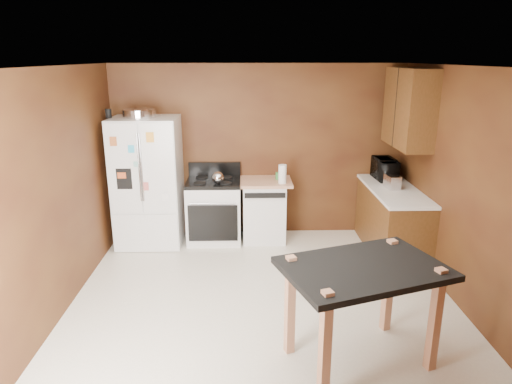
{
  "coord_description": "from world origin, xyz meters",
  "views": [
    {
      "loc": [
        -0.19,
        -4.32,
        2.59
      ],
      "look_at": [
        -0.06,
        0.85,
        1.05
      ],
      "focal_mm": 32.0,
      "sensor_mm": 36.0,
      "label": 1
    }
  ],
  "objects_px": {
    "pen_cup": "(108,113)",
    "dishwasher": "(264,209)",
    "paper_towel": "(282,174)",
    "island": "(363,280)",
    "toaster": "(392,182)",
    "gas_range": "(214,210)",
    "roasting_pan": "(139,113)",
    "refrigerator": "(148,182)",
    "green_canister": "(279,176)",
    "kettle": "(218,178)",
    "microwave": "(385,170)"
  },
  "relations": [
    {
      "from": "pen_cup",
      "to": "dishwasher",
      "type": "relative_size",
      "value": 0.14
    },
    {
      "from": "paper_towel",
      "to": "island",
      "type": "distance_m",
      "value": 2.73
    },
    {
      "from": "toaster",
      "to": "gas_range",
      "type": "distance_m",
      "value": 2.5
    },
    {
      "from": "roasting_pan",
      "to": "refrigerator",
      "type": "bearing_deg",
      "value": -1.24
    },
    {
      "from": "paper_towel",
      "to": "island",
      "type": "bearing_deg",
      "value": -80.08
    },
    {
      "from": "green_canister",
      "to": "toaster",
      "type": "height_order",
      "value": "toaster"
    },
    {
      "from": "gas_range",
      "to": "island",
      "type": "relative_size",
      "value": 0.72
    },
    {
      "from": "dishwasher",
      "to": "pen_cup",
      "type": "bearing_deg",
      "value": -176.39
    },
    {
      "from": "green_canister",
      "to": "island",
      "type": "bearing_deg",
      "value": -80.09
    },
    {
      "from": "roasting_pan",
      "to": "dishwasher",
      "type": "relative_size",
      "value": 0.5
    },
    {
      "from": "roasting_pan",
      "to": "island",
      "type": "height_order",
      "value": "roasting_pan"
    },
    {
      "from": "roasting_pan",
      "to": "paper_towel",
      "type": "bearing_deg",
      "value": -2.01
    },
    {
      "from": "kettle",
      "to": "toaster",
      "type": "relative_size",
      "value": 0.7
    },
    {
      "from": "island",
      "to": "paper_towel",
      "type": "bearing_deg",
      "value": 99.92
    },
    {
      "from": "roasting_pan",
      "to": "refrigerator",
      "type": "height_order",
      "value": "roasting_pan"
    },
    {
      "from": "green_canister",
      "to": "gas_range",
      "type": "relative_size",
      "value": 0.09
    },
    {
      "from": "gas_range",
      "to": "island",
      "type": "xyz_separation_m",
      "value": [
        1.44,
        -2.81,
        0.32
      ]
    },
    {
      "from": "pen_cup",
      "to": "dishwasher",
      "type": "distance_m",
      "value": 2.52
    },
    {
      "from": "pen_cup",
      "to": "dishwasher",
      "type": "xyz_separation_m",
      "value": [
        2.08,
        0.13,
        -1.41
      ]
    },
    {
      "from": "green_canister",
      "to": "refrigerator",
      "type": "xyz_separation_m",
      "value": [
        -1.84,
        -0.15,
        -0.04
      ]
    },
    {
      "from": "roasting_pan",
      "to": "kettle",
      "type": "relative_size",
      "value": 2.62
    },
    {
      "from": "gas_range",
      "to": "dishwasher",
      "type": "distance_m",
      "value": 0.72
    },
    {
      "from": "roasting_pan",
      "to": "toaster",
      "type": "xyz_separation_m",
      "value": [
        3.37,
        -0.39,
        -0.87
      ]
    },
    {
      "from": "island",
      "to": "toaster",
      "type": "bearing_deg",
      "value": 67.61
    },
    {
      "from": "gas_range",
      "to": "island",
      "type": "distance_m",
      "value": 3.17
    },
    {
      "from": "toaster",
      "to": "refrigerator",
      "type": "relative_size",
      "value": 0.13
    },
    {
      "from": "microwave",
      "to": "gas_range",
      "type": "bearing_deg",
      "value": 87.54
    },
    {
      "from": "green_canister",
      "to": "dishwasher",
      "type": "relative_size",
      "value": 0.11
    },
    {
      "from": "pen_cup",
      "to": "paper_towel",
      "type": "distance_m",
      "value": 2.48
    },
    {
      "from": "pen_cup",
      "to": "green_canister",
      "type": "distance_m",
      "value": 2.48
    },
    {
      "from": "toaster",
      "to": "dishwasher",
      "type": "bearing_deg",
      "value": 157.02
    },
    {
      "from": "pen_cup",
      "to": "green_canister",
      "type": "xyz_separation_m",
      "value": [
        2.29,
        0.19,
        -0.92
      ]
    },
    {
      "from": "kettle",
      "to": "refrigerator",
      "type": "xyz_separation_m",
      "value": [
        -0.98,
        0.1,
        -0.08
      ]
    },
    {
      "from": "pen_cup",
      "to": "microwave",
      "type": "xyz_separation_m",
      "value": [
        3.81,
        0.13,
        -0.83
      ]
    },
    {
      "from": "paper_towel",
      "to": "island",
      "type": "relative_size",
      "value": 0.17
    },
    {
      "from": "roasting_pan",
      "to": "toaster",
      "type": "distance_m",
      "value": 3.5
    },
    {
      "from": "microwave",
      "to": "gas_range",
      "type": "height_order",
      "value": "microwave"
    },
    {
      "from": "pen_cup",
      "to": "roasting_pan",
      "type": "bearing_deg",
      "value": 6.85
    },
    {
      "from": "refrigerator",
      "to": "gas_range",
      "type": "relative_size",
      "value": 1.64
    },
    {
      "from": "kettle",
      "to": "island",
      "type": "height_order",
      "value": "kettle"
    },
    {
      "from": "roasting_pan",
      "to": "toaster",
      "type": "bearing_deg",
      "value": -6.6
    },
    {
      "from": "green_canister",
      "to": "refrigerator",
      "type": "bearing_deg",
      "value": -175.4
    },
    {
      "from": "microwave",
      "to": "island",
      "type": "height_order",
      "value": "microwave"
    },
    {
      "from": "toaster",
      "to": "microwave",
      "type": "height_order",
      "value": "microwave"
    },
    {
      "from": "roasting_pan",
      "to": "gas_range",
      "type": "distance_m",
      "value": 1.7
    },
    {
      "from": "pen_cup",
      "to": "microwave",
      "type": "distance_m",
      "value": 3.9
    },
    {
      "from": "pen_cup",
      "to": "toaster",
      "type": "distance_m",
      "value": 3.88
    },
    {
      "from": "paper_towel",
      "to": "dishwasher",
      "type": "relative_size",
      "value": 0.29
    },
    {
      "from": "paper_towel",
      "to": "pen_cup",
      "type": "bearing_deg",
      "value": 179.5
    },
    {
      "from": "microwave",
      "to": "refrigerator",
      "type": "distance_m",
      "value": 3.36
    }
  ]
}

